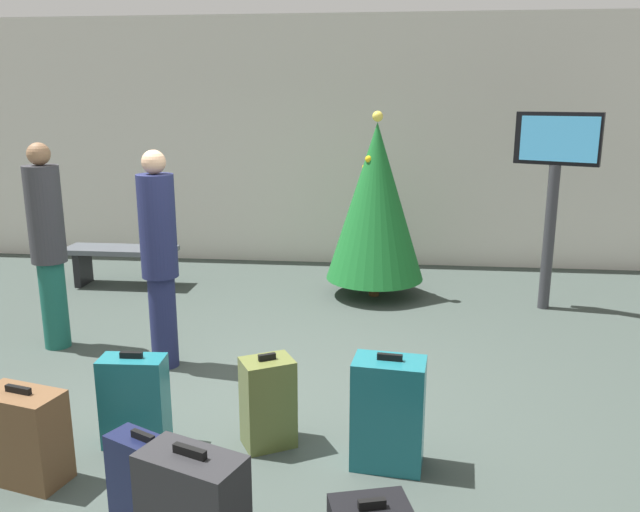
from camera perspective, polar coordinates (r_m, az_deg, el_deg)
name	(u,v)px	position (r m, az deg, el deg)	size (l,w,h in m)	color
ground_plane	(238,408)	(4.96, -7.33, -13.25)	(16.00, 16.00, 0.00)	#38423D
back_wall	(311,143)	(8.89, -0.84, 10.06)	(16.00, 0.20, 3.32)	beige
holiday_tree	(376,202)	(7.31, 4.99, 4.80)	(1.12, 1.12, 2.12)	#4C3319
flight_info_kiosk	(555,175)	(7.21, 20.15, 6.82)	(0.81, 0.44, 2.11)	#333338
waiting_bench	(121,258)	(8.20, -17.26, -0.13)	(1.35, 0.44, 0.48)	#4C5159
traveller_0	(159,254)	(5.48, -14.11, 0.14)	(0.39, 0.39, 1.85)	#1E234C
traveller_1	(48,241)	(6.24, -23.07, 1.23)	(0.43, 0.43, 1.88)	#19594C
suitcase_0	(268,402)	(4.34, -4.65, -12.86)	(0.41, 0.37, 0.65)	#59602D
suitcase_1	(135,401)	(4.50, -16.16, -12.32)	(0.43, 0.23, 0.66)	#19606B
suitcase_5	(388,413)	(4.11, 6.09, -13.75)	(0.47, 0.32, 0.75)	#19606B
suitcase_6	(24,437)	(4.35, -24.84, -14.38)	(0.54, 0.37, 0.61)	brown
suitcase_7	(146,484)	(3.72, -15.19, -19.03)	(0.46, 0.35, 0.57)	#141938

